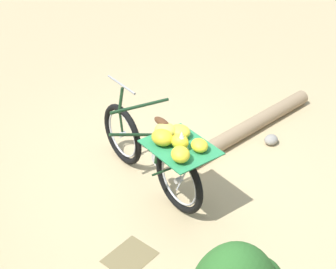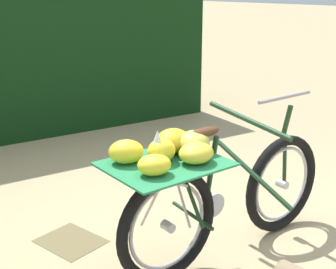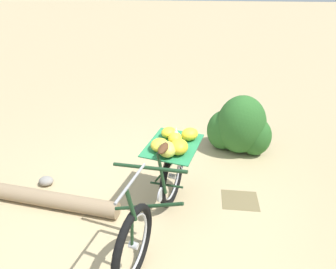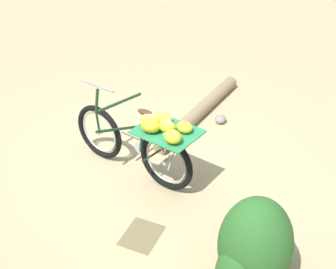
{
  "view_description": "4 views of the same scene",
  "coord_description": "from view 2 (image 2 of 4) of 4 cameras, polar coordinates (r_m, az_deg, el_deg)",
  "views": [
    {
      "loc": [
        3.17,
        2.82,
        3.5
      ],
      "look_at": [
        0.08,
        0.22,
        0.88
      ],
      "focal_mm": 53.96,
      "sensor_mm": 36.0,
      "label": 1
    },
    {
      "loc": [
        -1.64,
        2.39,
        1.81
      ],
      "look_at": [
        0.06,
        0.32,
        0.94
      ],
      "focal_mm": 52.66,
      "sensor_mm": 36.0,
      "label": 2
    },
    {
      "loc": [
        0.3,
        -2.42,
        2.44
      ],
      "look_at": [
        0.01,
        0.22,
        0.98
      ],
      "focal_mm": 31.52,
      "sensor_mm": 36.0,
      "label": 3
    },
    {
      "loc": [
        3.81,
        2.02,
        3.36
      ],
      "look_at": [
        0.14,
        0.4,
        0.8
      ],
      "focal_mm": 47.89,
      "sensor_mm": 36.0,
      "label": 4
    }
  ],
  "objects": [
    {
      "name": "ground_plane",
      "position": [
        3.42,
        4.3,
        -14.1
      ],
      "size": [
        60.0,
        60.0,
        0.0
      ],
      "primitive_type": "plane",
      "color": "tan"
    },
    {
      "name": "bicycle",
      "position": [
        3.17,
        5.18,
        -6.05
      ],
      "size": [
        0.85,
        1.8,
        1.03
      ],
      "rotation": [
        0.0,
        0.0,
        -1.8
      ],
      "color": "black",
      "rests_on": "ground_plane"
    },
    {
      "name": "foliage_hedge",
      "position": [
        6.11,
        -16.77,
        8.96
      ],
      "size": [
        2.32,
        4.67,
        1.89
      ],
      "primitive_type": "cube",
      "rotation": [
        0.0,
        0.0,
        1.25
      ],
      "color": "black",
      "rests_on": "ground_plane"
    },
    {
      "name": "leaf_litter_patch",
      "position": [
        3.67,
        -11.2,
        -12.0
      ],
      "size": [
        0.44,
        0.36,
        0.01
      ],
      "primitive_type": "cube",
      "color": "olive",
      "rests_on": "ground_plane"
    }
  ]
}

